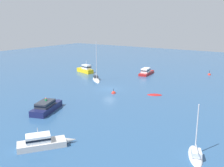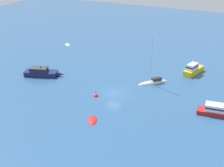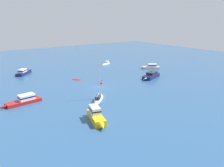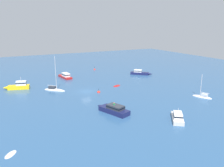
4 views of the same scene
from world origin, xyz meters
The scene contains 12 objects.
ground_plane centered at (0.00, 0.00, 0.00)m, with size 163.36×163.36×0.00m, color #2D5684.
powerboat centered at (-16.59, 0.59, 0.73)m, with size 8.15×4.50×2.22m.
tender centered at (1.25, -9.78, 0.00)m, with size 2.65×3.21×0.40m.
ketch centered at (-17.55, -23.30, 0.13)m, with size 4.88×3.12×6.08m.
cabin_cruiser centered at (18.08, 0.55, 0.69)m, with size 8.53×3.01×1.75m.
sailboat centered at (4.91, 7.31, 0.15)m, with size 5.21×5.39×9.86m.
cabin_cruiser_1 centered at (10.67, 15.77, 0.89)m, with size 3.23×7.05×3.45m.
cabin_cruiser_2 centered at (11.29, -24.44, 0.67)m, with size 6.25×6.62×1.69m.
dinghy centered at (-23.79, 20.24, 0.00)m, with size 2.42×2.19×0.32m.
powerboat_1 centered at (-25.25, -8.27, 0.65)m, with size 6.11×5.01×2.42m.
channel_buoy centered at (-2.23, -2.53, 0.00)m, with size 0.86×0.86×1.41m.
mooring_buoy centered at (26.77, -13.64, 0.01)m, with size 0.83×0.83×1.69m.
Camera 4 is at (-55.10, 20.70, 17.32)m, focal length 36.96 mm.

